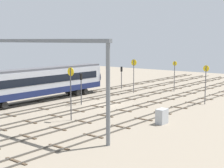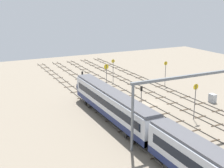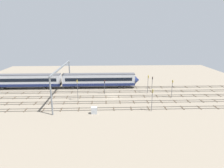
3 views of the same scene
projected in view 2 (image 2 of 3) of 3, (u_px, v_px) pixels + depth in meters
ground_plane at (146, 104)px, 55.72m from camera, size 106.29×106.29×0.00m
track_near_foreground at (185, 97)px, 59.63m from camera, size 90.29×2.40×0.16m
track_second_near at (166, 100)px, 57.67m from camera, size 90.29×2.40×0.16m
track_middle at (146, 104)px, 55.71m from camera, size 90.29×2.40×0.16m
track_second_far at (124, 108)px, 53.75m from camera, size 90.29×2.40×0.16m
track_with_train at (101, 112)px, 51.79m from camera, size 90.29×2.40×0.16m
train at (154, 134)px, 37.33m from camera, size 50.40×3.24×4.80m
overhead_gantry at (205, 86)px, 41.75m from camera, size 0.40×23.89×9.10m
speed_sign_near_foreground at (195, 97)px, 47.64m from camera, size 0.14×0.96×5.98m
speed_sign_mid_trackside at (165, 70)px, 67.12m from camera, size 0.14×0.88×5.49m
speed_sign_far_trackside at (106, 73)px, 62.95m from camera, size 0.14×1.07×5.74m
speed_sign_distant_end at (113, 68)px, 70.13m from camera, size 0.14×0.81×5.33m
signal_light_trackside_approach at (141, 94)px, 51.92m from camera, size 0.31×0.32×4.40m
signal_light_trackside_departure at (82, 78)px, 63.48m from camera, size 0.31×0.32×4.14m
relay_cabinet at (212, 98)px, 56.50m from camera, size 1.37×0.89×1.63m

